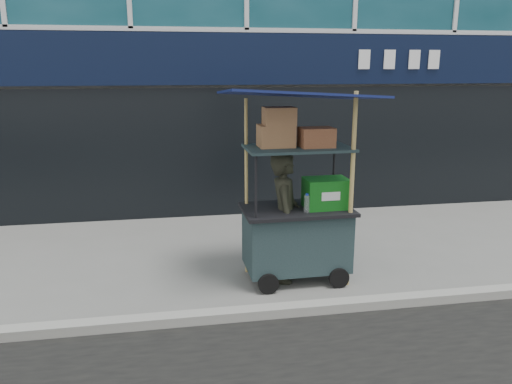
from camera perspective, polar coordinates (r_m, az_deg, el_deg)
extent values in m
plane|color=slate|center=(6.14, 4.82, -12.81)|extent=(80.00, 80.00, 0.00)
cube|color=#96978E|center=(5.94, 5.34, -13.15)|extent=(80.00, 0.18, 0.12)
cube|color=black|center=(9.25, -1.05, 14.94)|extent=(15.68, 0.06, 0.90)
cube|color=black|center=(9.42, -1.04, 4.54)|extent=(15.68, 0.04, 2.40)
cube|color=#1B2C2F|center=(6.66, 4.61, -5.38)|extent=(1.35, 0.80, 0.78)
cylinder|color=black|center=(6.35, 1.43, -10.47)|extent=(0.27, 0.06, 0.27)
cylinder|color=black|center=(6.59, 9.46, -9.69)|extent=(0.27, 0.06, 0.27)
cube|color=black|center=(6.54, 4.68, -1.99)|extent=(1.44, 0.89, 0.04)
cylinder|color=black|center=(5.98, -0.01, 0.43)|extent=(0.03, 0.03, 0.83)
cylinder|color=black|center=(6.33, 10.89, 0.93)|extent=(0.03, 0.03, 0.83)
cylinder|color=black|center=(6.62, -1.12, 1.78)|extent=(0.03, 0.03, 0.83)
cylinder|color=black|center=(6.93, 8.86, 2.18)|extent=(0.03, 0.03, 0.83)
cube|color=#1B2C2F|center=(6.36, 4.83, 5.03)|extent=(1.35, 0.80, 0.03)
cylinder|color=tan|center=(6.35, 10.84, -0.04)|extent=(0.06, 0.06, 2.49)
cylinder|color=tan|center=(6.66, -1.11, 0.38)|extent=(0.05, 0.05, 2.38)
cube|color=#0C1B45|center=(6.29, 4.96, 11.02)|extent=(1.91, 1.37, 0.22)
cube|color=#0E5913|center=(6.54, 7.99, -0.12)|extent=(0.56, 0.40, 0.39)
cylinder|color=silver|center=(6.31, 5.83, -1.35)|extent=(0.07, 0.07, 0.22)
cylinder|color=#1934C2|center=(6.28, 5.86, -0.28)|extent=(0.04, 0.04, 0.02)
cube|color=brown|center=(6.32, 2.29, 6.43)|extent=(0.45, 0.34, 0.28)
cube|color=#91613F|center=(6.35, 6.93, 6.22)|extent=(0.43, 0.32, 0.24)
cube|color=brown|center=(6.28, 2.66, 8.66)|extent=(0.39, 0.30, 0.22)
imported|color=#26271D|center=(6.55, 3.32, -2.85)|extent=(0.53, 0.70, 1.73)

